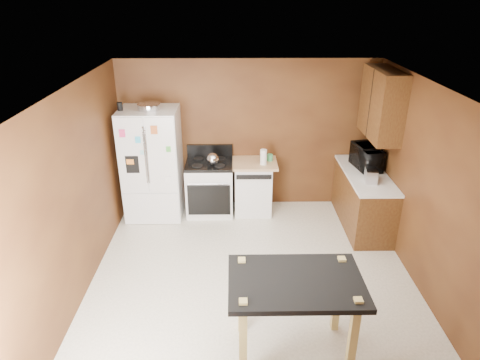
{
  "coord_description": "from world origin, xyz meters",
  "views": [
    {
      "loc": [
        -0.22,
        -4.53,
        3.5
      ],
      "look_at": [
        -0.15,
        0.85,
        1.07
      ],
      "focal_mm": 32.0,
      "sensor_mm": 36.0,
      "label": 1
    }
  ],
  "objects_px": {
    "kettle": "(213,159)",
    "gas_range": "(210,187)",
    "pen_cup": "(120,106)",
    "paper_towel": "(264,157)",
    "refrigerator": "(152,164)",
    "dishwasher": "(253,186)",
    "roasting_pan": "(149,107)",
    "island": "(295,291)",
    "toaster": "(371,175)",
    "microwave": "(367,158)",
    "green_canister": "(270,157)"
  },
  "relations": [
    {
      "from": "toaster",
      "to": "roasting_pan",
      "type": "bearing_deg",
      "value": 177.09
    },
    {
      "from": "roasting_pan",
      "to": "microwave",
      "type": "bearing_deg",
      "value": -3.19
    },
    {
      "from": "pen_cup",
      "to": "toaster",
      "type": "xyz_separation_m",
      "value": [
        3.72,
        -0.67,
        -0.87
      ]
    },
    {
      "from": "pen_cup",
      "to": "gas_range",
      "type": "relative_size",
      "value": 0.11
    },
    {
      "from": "green_canister",
      "to": "gas_range",
      "type": "bearing_deg",
      "value": -174.64
    },
    {
      "from": "pen_cup",
      "to": "microwave",
      "type": "height_order",
      "value": "pen_cup"
    },
    {
      "from": "roasting_pan",
      "to": "pen_cup",
      "type": "relative_size",
      "value": 2.88
    },
    {
      "from": "green_canister",
      "to": "refrigerator",
      "type": "bearing_deg",
      "value": -175.38
    },
    {
      "from": "gas_range",
      "to": "island",
      "type": "distance_m",
      "value": 3.27
    },
    {
      "from": "island",
      "to": "paper_towel",
      "type": "bearing_deg",
      "value": 92.35
    },
    {
      "from": "green_canister",
      "to": "toaster",
      "type": "bearing_deg",
      "value": -31.7
    },
    {
      "from": "green_canister",
      "to": "microwave",
      "type": "height_order",
      "value": "microwave"
    },
    {
      "from": "refrigerator",
      "to": "gas_range",
      "type": "relative_size",
      "value": 1.64
    },
    {
      "from": "gas_range",
      "to": "dishwasher",
      "type": "xyz_separation_m",
      "value": [
        0.72,
        0.02,
        -0.01
      ]
    },
    {
      "from": "roasting_pan",
      "to": "green_canister",
      "type": "relative_size",
      "value": 3.29
    },
    {
      "from": "microwave",
      "to": "dishwasher",
      "type": "xyz_separation_m",
      "value": [
        -1.76,
        0.28,
        -0.61
      ]
    },
    {
      "from": "roasting_pan",
      "to": "kettle",
      "type": "xyz_separation_m",
      "value": [
        0.95,
        -0.05,
        -0.84
      ]
    },
    {
      "from": "refrigerator",
      "to": "gas_range",
      "type": "height_order",
      "value": "refrigerator"
    },
    {
      "from": "refrigerator",
      "to": "pen_cup",
      "type": "bearing_deg",
      "value": -172.58
    },
    {
      "from": "microwave",
      "to": "gas_range",
      "type": "bearing_deg",
      "value": 73.94
    },
    {
      "from": "pen_cup",
      "to": "dishwasher",
      "type": "height_order",
      "value": "pen_cup"
    },
    {
      "from": "roasting_pan",
      "to": "pen_cup",
      "type": "height_order",
      "value": "pen_cup"
    },
    {
      "from": "pen_cup",
      "to": "refrigerator",
      "type": "xyz_separation_m",
      "value": [
        0.4,
        0.05,
        -0.96
      ]
    },
    {
      "from": "toaster",
      "to": "island",
      "type": "distance_m",
      "value": 2.72
    },
    {
      "from": "roasting_pan",
      "to": "kettle",
      "type": "relative_size",
      "value": 1.76
    },
    {
      "from": "kettle",
      "to": "paper_towel",
      "type": "distance_m",
      "value": 0.82
    },
    {
      "from": "roasting_pan",
      "to": "dishwasher",
      "type": "distance_m",
      "value": 2.12
    },
    {
      "from": "microwave",
      "to": "refrigerator",
      "type": "xyz_separation_m",
      "value": [
        -3.39,
        0.19,
        -0.16
      ]
    },
    {
      "from": "island",
      "to": "microwave",
      "type": "bearing_deg",
      "value": 62.5
    },
    {
      "from": "green_canister",
      "to": "dishwasher",
      "type": "bearing_deg",
      "value": -165.97
    },
    {
      "from": "microwave",
      "to": "pen_cup",
      "type": "bearing_deg",
      "value": 77.64
    },
    {
      "from": "toaster",
      "to": "microwave",
      "type": "xyz_separation_m",
      "value": [
        0.08,
        0.52,
        0.07
      ]
    },
    {
      "from": "paper_towel",
      "to": "microwave",
      "type": "height_order",
      "value": "microwave"
    },
    {
      "from": "microwave",
      "to": "gas_range",
      "type": "xyz_separation_m",
      "value": [
        -2.48,
        0.25,
        -0.6
      ]
    },
    {
      "from": "roasting_pan",
      "to": "pen_cup",
      "type": "distance_m",
      "value": 0.43
    },
    {
      "from": "paper_towel",
      "to": "microwave",
      "type": "xyz_separation_m",
      "value": [
        1.6,
        -0.19,
        0.05
      ]
    },
    {
      "from": "roasting_pan",
      "to": "green_canister",
      "type": "distance_m",
      "value": 2.09
    },
    {
      "from": "refrigerator",
      "to": "dishwasher",
      "type": "height_order",
      "value": "refrigerator"
    },
    {
      "from": "pen_cup",
      "to": "island",
      "type": "xyz_separation_m",
      "value": [
        2.32,
        -2.98,
        -1.08
      ]
    },
    {
      "from": "roasting_pan",
      "to": "refrigerator",
      "type": "distance_m",
      "value": 0.94
    },
    {
      "from": "refrigerator",
      "to": "dishwasher",
      "type": "xyz_separation_m",
      "value": [
        1.63,
        0.09,
        -0.45
      ]
    },
    {
      "from": "paper_towel",
      "to": "island",
      "type": "bearing_deg",
      "value": -87.65
    },
    {
      "from": "pen_cup",
      "to": "paper_towel",
      "type": "relative_size",
      "value": 0.49
    },
    {
      "from": "kettle",
      "to": "gas_range",
      "type": "distance_m",
      "value": 0.55
    },
    {
      "from": "paper_towel",
      "to": "microwave",
      "type": "distance_m",
      "value": 1.61
    },
    {
      "from": "microwave",
      "to": "island",
      "type": "height_order",
      "value": "microwave"
    },
    {
      "from": "paper_towel",
      "to": "green_canister",
      "type": "relative_size",
      "value": 2.32
    },
    {
      "from": "island",
      "to": "pen_cup",
      "type": "bearing_deg",
      "value": 127.83
    },
    {
      "from": "refrigerator",
      "to": "dishwasher",
      "type": "relative_size",
      "value": 2.02
    },
    {
      "from": "kettle",
      "to": "refrigerator",
      "type": "height_order",
      "value": "refrigerator"
    }
  ]
}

